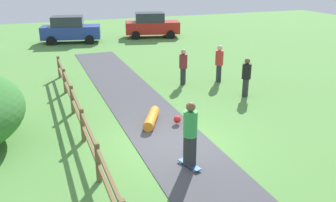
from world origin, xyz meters
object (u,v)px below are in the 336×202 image
at_px(parked_car_blue, 70,29).
at_px(parked_car_red, 152,25).
at_px(bystander_black, 246,76).
at_px(bystander_maroon, 183,65).
at_px(bystander_red, 219,62).
at_px(skater_fallen, 154,118).
at_px(skater_riding, 190,132).

distance_m(parked_car_blue, parked_car_red, 6.28).
bearing_deg(parked_car_blue, bystander_black, -69.91).
distance_m(bystander_maroon, bystander_red, 1.80).
bearing_deg(parked_car_red, parked_car_blue, -179.99).
xyz_separation_m(skater_fallen, bystander_red, (4.61, 3.78, 0.78)).
distance_m(skater_fallen, bystander_maroon, 4.94).
bearing_deg(bystander_black, skater_riding, -135.14).
relative_size(skater_fallen, parked_car_blue, 0.35).
xyz_separation_m(skater_riding, parked_car_red, (5.50, 19.70, -0.14)).
distance_m(bystander_red, parked_car_blue, 13.79).
bearing_deg(parked_car_blue, bystander_maroon, -73.58).
relative_size(bystander_black, parked_car_blue, 0.37).
height_order(skater_fallen, parked_car_red, parked_car_red).
height_order(bystander_maroon, bystander_black, bystander_maroon).
bearing_deg(bystander_maroon, parked_car_blue, 106.42).
bearing_deg(skater_fallen, parked_car_blue, 92.93).
xyz_separation_m(parked_car_blue, parked_car_red, (6.28, 0.00, 0.00)).
xyz_separation_m(bystander_red, parked_car_blue, (-5.46, 12.67, -0.02)).
xyz_separation_m(bystander_maroon, bystander_red, (1.78, -0.21, 0.05)).
xyz_separation_m(bystander_red, parked_car_red, (0.82, 12.67, -0.02)).
height_order(bystander_maroon, parked_car_red, parked_car_red).
relative_size(skater_riding, skater_fallen, 1.22).
bearing_deg(skater_riding, bystander_black, 44.86).
height_order(skater_riding, bystander_red, skater_riding).
bearing_deg(skater_fallen, bystander_red, 39.30).
bearing_deg(bystander_red, skater_riding, -123.59).
height_order(skater_fallen, bystander_black, bystander_black).
relative_size(skater_fallen, bystander_maroon, 0.93).
height_order(bystander_maroon, bystander_red, bystander_red).
distance_m(skater_riding, bystander_black, 6.65).
relative_size(parked_car_blue, parked_car_red, 1.00).
distance_m(bystander_black, parked_car_blue, 15.99).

